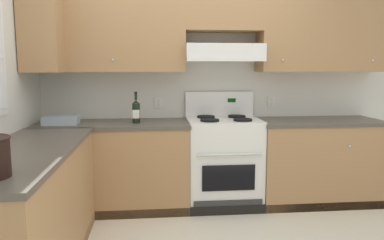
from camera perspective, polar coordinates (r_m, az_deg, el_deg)
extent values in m
cube|color=silver|center=(4.36, 5.10, 5.31)|extent=(4.68, 0.12, 2.55)
cube|color=#A87A4C|center=(4.07, -11.60, 12.41)|extent=(1.45, 0.34, 0.76)
cube|color=#A87A4C|center=(4.44, 18.86, 11.76)|extent=(1.38, 0.34, 0.76)
cube|color=#A87A4C|center=(4.14, 4.61, 15.39)|extent=(0.80, 0.34, 0.34)
cube|color=white|center=(4.06, 4.65, 10.00)|extent=(0.80, 0.46, 0.17)
cube|color=white|center=(3.85, 5.24, 9.01)|extent=(0.80, 0.03, 0.04)
sphere|color=silver|center=(3.88, -11.76, 8.79)|extent=(0.02, 0.02, 0.02)
sphere|color=silver|center=(4.08, 13.42, 8.69)|extent=(0.02, 0.02, 0.02)
sphere|color=silver|center=(4.49, 25.43, 8.05)|extent=(0.02, 0.02, 0.02)
cube|color=silver|center=(4.22, -5.04, 2.58)|extent=(0.08, 0.01, 0.12)
cube|color=silver|center=(4.21, -5.04, 2.87)|extent=(0.03, 0.00, 0.03)
cube|color=silver|center=(4.22, -5.03, 2.27)|extent=(0.03, 0.00, 0.03)
cube|color=silver|center=(4.42, 11.75, 2.68)|extent=(0.08, 0.01, 0.12)
cube|color=silver|center=(4.42, 11.78, 2.96)|extent=(0.03, 0.00, 0.03)
cube|color=silver|center=(4.42, 11.76, 2.39)|extent=(0.03, 0.00, 0.03)
cube|color=#A87A4C|center=(4.00, -21.01, 12.14)|extent=(0.34, 0.64, 0.76)
cube|color=#A87A4C|center=(4.05, -11.51, -7.02)|extent=(1.52, 0.61, 0.87)
cube|color=#51493F|center=(3.96, -11.69, -0.65)|extent=(1.54, 0.63, 0.04)
cube|color=#A87A4C|center=(4.40, 18.12, -6.08)|extent=(1.29, 0.61, 0.87)
cube|color=#51493F|center=(4.32, 18.38, -0.20)|extent=(1.32, 0.63, 0.04)
cube|color=black|center=(3.94, 3.77, -13.29)|extent=(3.54, 0.06, 0.09)
sphere|color=silver|center=(3.74, -16.74, -4.61)|extent=(0.03, 0.03, 0.03)
sphere|color=silver|center=(4.16, 22.48, -3.64)|extent=(0.03, 0.03, 0.03)
cube|color=#A87A4C|center=(2.98, -23.31, -13.02)|extent=(0.61, 1.89, 0.87)
cube|color=#51493F|center=(2.85, -23.80, -4.42)|extent=(0.63, 1.91, 0.04)
cube|color=white|center=(4.10, 4.70, -6.45)|extent=(0.76, 0.58, 0.91)
cube|color=black|center=(3.84, 5.49, -8.61)|extent=(0.53, 0.01, 0.26)
cylinder|color=silver|center=(3.76, 5.61, -5.19)|extent=(0.65, 0.02, 0.02)
cube|color=#333333|center=(3.93, 5.43, -12.59)|extent=(0.70, 0.01, 0.11)
cube|color=white|center=(4.01, 4.77, -0.01)|extent=(0.76, 0.58, 0.02)
cube|color=white|center=(4.26, 4.13, 2.30)|extent=(0.76, 0.04, 0.29)
cube|color=#053F0C|center=(4.26, 5.94, 2.95)|extent=(0.09, 0.01, 0.04)
cylinder|color=black|center=(3.84, 2.66, -0.05)|extent=(0.19, 0.19, 0.02)
cylinder|color=black|center=(3.84, 2.66, -0.13)|extent=(0.07, 0.07, 0.01)
cylinder|color=black|center=(3.91, 7.60, 0.02)|extent=(0.19, 0.19, 0.02)
cylinder|color=black|center=(3.91, 7.60, -0.06)|extent=(0.07, 0.07, 0.01)
cylinder|color=black|center=(4.12, 2.09, 0.48)|extent=(0.19, 0.19, 0.02)
cylinder|color=black|center=(4.12, 2.09, 0.40)|extent=(0.07, 0.07, 0.01)
cylinder|color=black|center=(4.18, 6.72, 0.54)|extent=(0.19, 0.19, 0.02)
cylinder|color=black|center=(4.18, 6.72, 0.46)|extent=(0.07, 0.07, 0.01)
cylinder|color=white|center=(4.21, 1.37, 1.91)|extent=(0.04, 0.02, 0.04)
cylinder|color=white|center=(4.23, 3.26, 1.93)|extent=(0.04, 0.02, 0.04)
cylinder|color=white|center=(4.26, 5.13, 1.94)|extent=(0.04, 0.02, 0.04)
cylinder|color=white|center=(4.29, 6.97, 1.96)|extent=(0.04, 0.02, 0.04)
cylinder|color=black|center=(3.88, -8.34, 0.99)|extent=(0.08, 0.08, 0.20)
cone|color=black|center=(3.87, -8.38, 2.69)|extent=(0.08, 0.08, 0.04)
cylinder|color=black|center=(3.86, -8.40, 3.57)|extent=(0.03, 0.03, 0.08)
cylinder|color=black|center=(3.86, -8.40, 4.04)|extent=(0.03, 0.03, 0.02)
cube|color=silver|center=(3.84, -8.37, 0.86)|extent=(0.07, 0.00, 0.09)
cube|color=#9EADB7|center=(3.97, -18.96, -0.50)|extent=(0.27, 0.16, 0.02)
cube|color=#9EADB7|center=(3.88, -19.29, -0.22)|extent=(0.33, 0.01, 0.08)
cube|color=#9EADB7|center=(4.06, -18.68, 0.14)|extent=(0.33, 0.01, 0.08)
cube|color=#9EADB7|center=(4.00, -21.21, -0.07)|extent=(0.01, 0.17, 0.08)
cube|color=#9EADB7|center=(3.93, -16.71, -0.01)|extent=(0.01, 0.17, 0.08)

